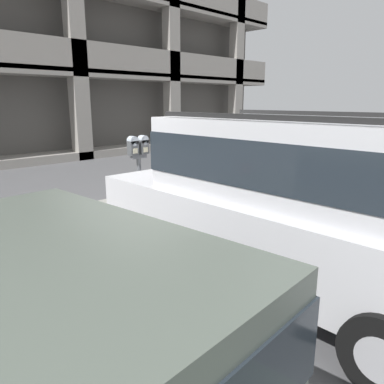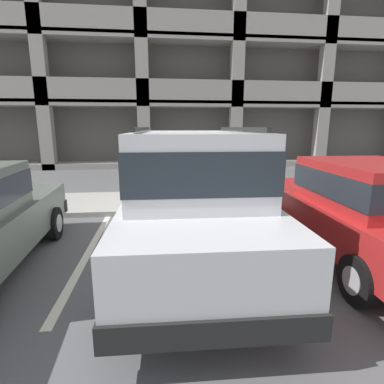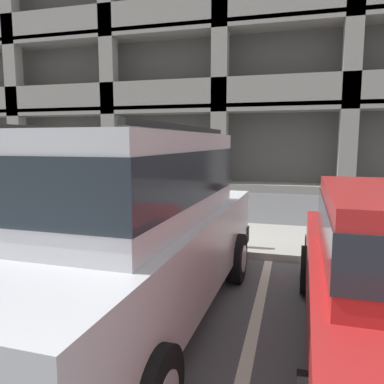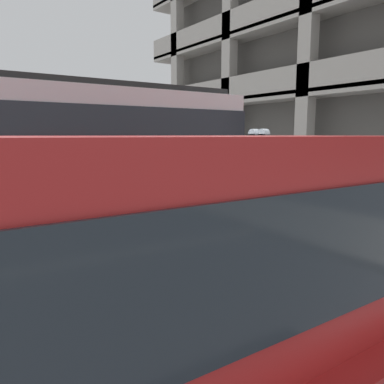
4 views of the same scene
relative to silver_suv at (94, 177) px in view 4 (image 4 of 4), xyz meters
name	(u,v)px [view 4 (image 4 of 4)]	position (x,y,z in m)	size (l,w,h in m)	color
ground_plane	(236,241)	(-0.18, 2.26, -1.14)	(80.00, 80.00, 0.10)	#565659
sidewalk	(293,222)	(-0.18, 3.56, -1.03)	(40.00, 2.20, 0.12)	#9E9B93
parking_stall_lines	(231,293)	(1.31, 0.86, -1.08)	(12.05, 4.80, 0.01)	silver
silver_suv	(94,177)	(0.00, 0.00, 0.00)	(2.11, 4.83, 2.03)	silver
red_sedan	(8,177)	(-3.17, -0.36, -0.27)	(1.99, 4.56, 1.54)	#5B665B
dark_hatchback	(249,281)	(2.65, -0.20, -0.27)	(1.92, 4.52, 1.54)	red
parking_meter_near	(258,155)	(-0.10, 2.61, 0.16)	(0.35, 0.12, 1.51)	#595B60
parking_meter_far	(106,152)	(-6.07, 2.62, -0.02)	(0.15, 0.12, 1.44)	#595B60
fire_hydrant	(144,179)	(-4.33, 2.91, -0.62)	(0.30, 0.30, 0.70)	red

